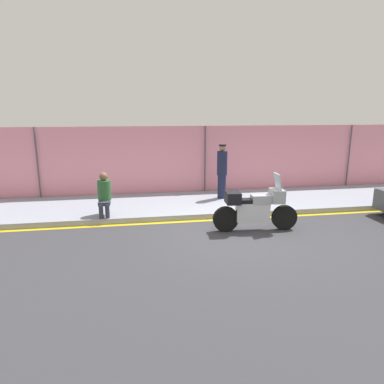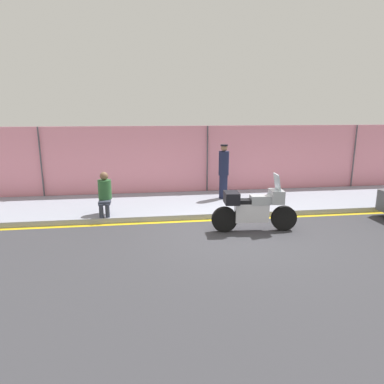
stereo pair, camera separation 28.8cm
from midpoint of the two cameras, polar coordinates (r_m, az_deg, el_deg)
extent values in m
plane|color=#38383D|center=(8.94, 6.80, -6.83)|extent=(120.00, 120.00, 0.00)
cube|color=#8E93A3|center=(11.47, 2.93, -1.81)|extent=(43.31, 2.98, 0.16)
cube|color=gold|center=(10.02, 4.89, -4.54)|extent=(43.31, 0.18, 0.01)
cube|color=pink|center=(12.75, 1.44, 5.24)|extent=(41.15, 0.08, 2.56)
cylinder|color=#4C4C51|center=(12.87, -24.94, 4.08)|extent=(0.05, 0.05, 2.56)
cylinder|color=#4C4C51|center=(12.65, 1.53, 5.18)|extent=(0.05, 0.05, 2.56)
cylinder|color=#4C4C51|center=(14.92, 24.17, 5.26)|extent=(0.05, 0.05, 2.56)
cylinder|color=black|center=(9.34, 14.28, -4.13)|extent=(0.67, 0.19, 0.66)
cylinder|color=black|center=(8.95, 4.70, -4.53)|extent=(0.67, 0.19, 0.66)
cube|color=silver|center=(9.04, 9.15, -3.27)|extent=(0.88, 0.35, 0.49)
cube|color=#999EA3|center=(9.01, 10.59, -1.17)|extent=(0.54, 0.35, 0.22)
cube|color=black|center=(8.94, 8.64, -1.47)|extent=(0.62, 0.33, 0.10)
cube|color=#999EA3|center=(9.11, 13.09, -0.61)|extent=(0.36, 0.50, 0.34)
cube|color=silver|center=(9.03, 13.21, 1.73)|extent=(0.14, 0.43, 0.42)
cube|color=black|center=(8.82, 5.88, -0.92)|extent=(0.40, 0.53, 0.30)
cylinder|color=#191E38|center=(11.72, 4.27, 0.92)|extent=(0.28, 0.28, 0.81)
cylinder|color=#191E38|center=(11.58, 4.34, 4.82)|extent=(0.34, 0.34, 0.81)
sphere|color=#A37556|center=(11.51, 4.38, 7.33)|extent=(0.21, 0.21, 0.21)
cylinder|color=black|center=(11.50, 4.39, 7.78)|extent=(0.24, 0.24, 0.05)
cylinder|color=#2D3342|center=(9.86, -15.72, -3.17)|extent=(0.12, 0.12, 0.39)
cylinder|color=#2D3342|center=(9.84, -14.74, -3.13)|extent=(0.12, 0.12, 0.39)
cube|color=#2D3342|center=(9.99, -15.20, -1.76)|extent=(0.32, 0.39, 0.10)
cylinder|color=#2D6033|center=(10.10, -15.21, 0.32)|extent=(0.38, 0.38, 0.55)
sphere|color=brown|center=(10.02, -15.35, 2.51)|extent=(0.23, 0.23, 0.23)
camera|label=1|loc=(0.14, -90.83, -0.20)|focal=32.00mm
camera|label=2|loc=(0.14, 89.17, 0.20)|focal=32.00mm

